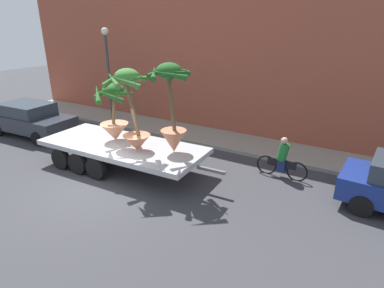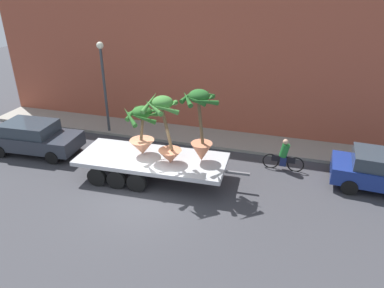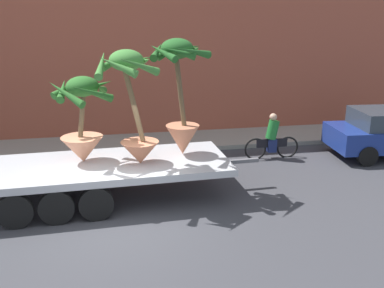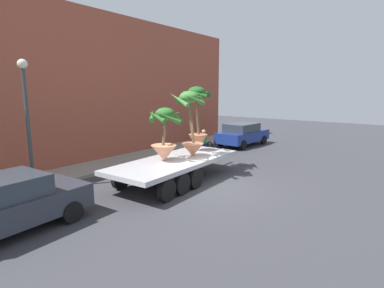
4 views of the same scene
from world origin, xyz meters
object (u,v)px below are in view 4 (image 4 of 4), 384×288
Objects in this scene: potted_palm_front at (164,136)px; flatbed_trailer at (172,165)px; cyclist at (204,143)px; trailing_car at (2,205)px; parked_car at (243,134)px; potted_palm_rear at (191,123)px; potted_palm_middle at (197,118)px; street_lamp at (26,107)px.

flatbed_trailer is at bearing -42.35° from potted_palm_front.
trailing_car is at bearing -171.70° from cyclist.
cyclist is 0.42× the size of parked_car.
potted_palm_rear is 0.64× the size of trailing_car.
potted_palm_rear is at bearing -155.90° from potted_palm_middle.
street_lamp is (-4.95, 3.98, 0.78)m from potted_palm_rear.
trailing_car is at bearing 173.66° from potted_palm_rear.
potted_palm_rear is 0.59× the size of street_lamp.
street_lamp is at bearing 54.07° from trailing_car.
potted_palm_middle reaches higher than potted_palm_rear.
cyclist is at bearing 20.04° from potted_palm_front.
flatbed_trailer is 2.91m from potted_palm_middle.
potted_palm_middle is 1.40× the size of potted_palm_front.
flatbed_trailer is at bearing -43.97° from street_lamp.
trailing_car is at bearing -175.54° from parked_car.
street_lamp reaches higher than parked_car.
potted_palm_middle reaches higher than potted_palm_front.
potted_palm_front reaches higher than flatbed_trailer.
street_lamp is at bearing 141.16° from potted_palm_rear.
potted_palm_front is 0.49× the size of trailing_car.
parked_car reaches higher than flatbed_trailer.
potted_palm_rear reaches higher than potted_palm_front.
potted_palm_front is at bearing -159.96° from cyclist.
cyclist is (5.62, 2.33, -0.11)m from flatbed_trailer.
parked_car is at bearing 13.29° from potted_palm_rear.
potted_palm_front reaches higher than parked_car.
potted_palm_middle is 8.68m from trailing_car.
potted_palm_rear reaches higher than trailing_car.
potted_palm_rear is 0.93× the size of potted_palm_middle.
street_lamp is at bearing 151.08° from potted_palm_middle.
potted_palm_front is 0.45× the size of street_lamp.
trailing_car reaches higher than flatbed_trailer.
street_lamp is at bearing 135.94° from potted_palm_front.
flatbed_trailer is 2.60× the size of potted_palm_rear.
street_lamp is (2.30, 3.18, 2.40)m from trailing_car.
trailing_car reaches higher than cyclist.
potted_palm_rear is (1.02, -0.20, 1.67)m from flatbed_trailer.
potted_palm_rear is 1.37m from potted_palm_middle.
potted_palm_front is 10.11m from parked_car.
trailing_car is at bearing -125.93° from street_lamp.
parked_car and trailing_car have the same top height.
parked_car is at bearing -8.10° from street_lamp.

